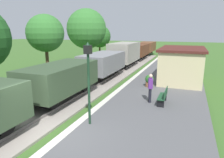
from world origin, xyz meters
name	(u,v)px	position (x,y,z in m)	size (l,w,h in m)	color
ground_plane	(54,139)	(0.00, 0.00, 0.00)	(160.00, 160.00, 0.00)	#3D6628
platform_slab	(128,153)	(3.20, 0.00, 0.12)	(6.00, 60.00, 0.25)	#565659
platform_edge_stripe	(62,136)	(0.40, 0.00, 0.25)	(0.36, 60.00, 0.01)	silver
track_ballast	(10,128)	(-2.40, 0.00, 0.06)	(3.80, 60.00, 0.12)	#9E9389
rail_near	(22,129)	(-1.68, 0.00, 0.19)	(0.07, 60.00, 0.14)	slate
freight_train	(116,59)	(-2.40, 14.09, 1.45)	(2.50, 39.20, 2.72)	#384C33
station_hut	(181,64)	(4.40, 11.57, 1.65)	(3.50, 5.80, 2.78)	beige
bench_near_hut	(164,96)	(3.76, 5.25, 0.72)	(0.42, 1.50, 0.91)	#1E4C2D
bench_down_platform	(177,65)	(3.76, 16.86, 0.72)	(0.42, 1.50, 0.91)	#1E4C2D
person_waiting	(150,87)	(2.97, 5.25, 1.18)	(0.34, 0.43, 1.71)	black
potted_planter	(149,81)	(2.29, 8.67, 0.72)	(0.64, 0.64, 0.92)	#9E6642
lamp_post_near	(88,69)	(0.96, 1.39, 2.80)	(0.28, 0.28, 3.70)	#193823
tree_trackside_far	(45,33)	(-6.43, 7.97, 4.17)	(3.12, 3.12, 5.75)	#4C3823
tree_field_left	(87,29)	(-6.96, 16.32, 4.60)	(4.78, 4.78, 6.99)	#4C3823
tree_field_distant	(100,36)	(-9.05, 24.72, 3.47)	(3.64, 3.64, 5.30)	#4C3823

